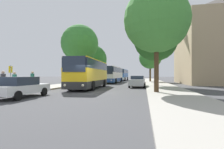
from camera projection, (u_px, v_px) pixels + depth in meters
ground_plane at (92, 92)px, 16.07m from camera, size 300.00×300.00×0.00m
sidewalk_left at (24, 90)px, 17.33m from camera, size 4.00×120.00×0.15m
sidewalk_right at (171, 93)px, 14.80m from camera, size 4.00×120.00×0.15m
bus_front at (89, 73)px, 20.90m from camera, size 2.99×10.67×3.34m
bus_middle at (113, 74)px, 36.46m from camera, size 2.85×12.02×3.23m
bus_rear at (122, 75)px, 51.03m from camera, size 2.86×11.07×3.20m
parked_car_left_curb at (21, 87)px, 12.26m from camera, size 2.11×4.49×1.46m
parked_car_right_near at (138, 81)px, 22.80m from camera, size 2.10×4.74×1.48m
bus_stop_sign at (11, 75)px, 15.76m from camera, size 0.08×0.45×2.30m
pedestrian_waiting_near at (32, 80)px, 17.15m from camera, size 0.36×0.36×1.82m
pedestrian_waiting_far at (14, 82)px, 15.35m from camera, size 0.36×0.36×1.72m
pedestrian_walking_back at (3, 82)px, 13.23m from camera, size 0.36×0.36×1.76m
tree_left_near at (80, 44)px, 29.26m from camera, size 6.22×6.22×9.86m
tree_left_far at (93, 59)px, 41.13m from camera, size 6.71×6.71×8.52m
tree_right_near at (156, 20)px, 14.90m from camera, size 5.58×5.58×8.94m
tree_right_mid at (150, 58)px, 39.42m from camera, size 5.01×5.01×7.87m
tree_right_far at (156, 39)px, 24.21m from camera, size 6.05×6.05×9.43m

